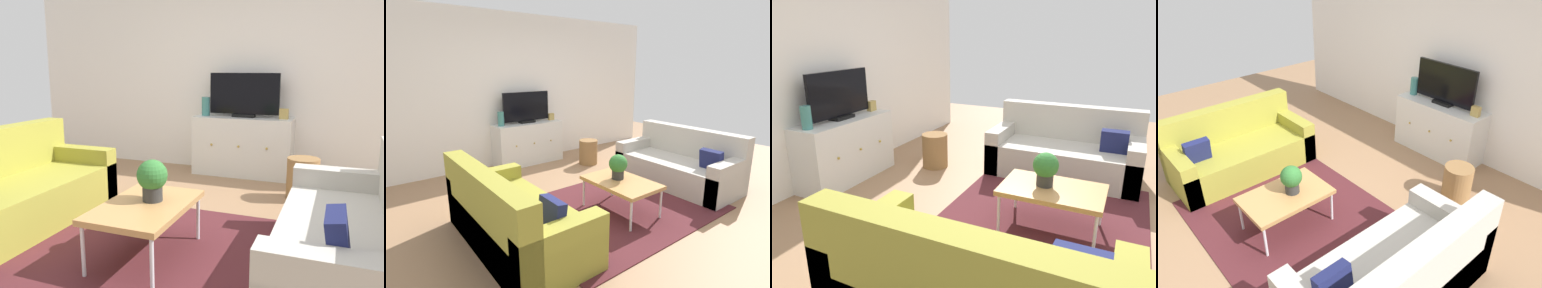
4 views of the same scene
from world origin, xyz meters
The scene contains 12 objects.
ground_plane centered at (0.00, 0.00, 0.00)m, with size 10.00×10.00×0.00m, color #997251.
wall_back centered at (0.00, 2.55, 1.35)m, with size 6.40×0.12×2.70m, color white.
area_rug centered at (0.00, -0.15, 0.01)m, with size 2.50×1.90×0.01m, color #4C1E23.
couch_left_side centered at (-1.44, -0.10, 0.28)m, with size 0.86×1.80×0.85m.
couch_right_side centered at (1.44, -0.10, 0.28)m, with size 0.86×1.80×0.85m.
coffee_table centered at (-0.02, -0.25, 0.39)m, with size 0.59×0.90×0.42m.
potted_plant centered at (0.00, -0.18, 0.59)m, with size 0.23×0.23×0.31m.
tv_console centered at (0.08, 2.27, 0.38)m, with size 1.27×0.47×0.77m.
flat_screen_tv centered at (0.08, 2.29, 1.05)m, with size 0.91×0.16×0.57m.
glass_vase centered at (-0.43, 2.27, 0.89)m, with size 0.11×0.11×0.25m, color teal.
mantel_clock centered at (0.60, 2.27, 0.83)m, with size 0.11×0.07×0.13m, color tan.
wicker_basket centered at (0.93, 1.52, 0.23)m, with size 0.34×0.34×0.45m, color olive.
Camera 2 is at (-2.60, -2.73, 1.78)m, focal length 28.74 mm.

